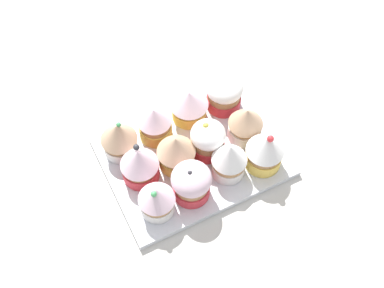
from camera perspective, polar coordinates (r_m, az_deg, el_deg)
name	(u,v)px	position (r cm, az deg, el deg)	size (l,w,h in cm)	color
ground_plane	(192,161)	(88.31, 0.00, -1.93)	(180.00, 180.00, 3.00)	beige
baking_tray	(192,155)	(86.49, 0.00, -1.25)	(29.38, 22.87, 1.20)	silver
cupcake_0	(224,93)	(89.03, 3.66, 5.76)	(6.48, 6.48, 6.67)	#D1333D
cupcake_1	(189,104)	(87.22, -0.32, 4.54)	(6.70, 6.70, 6.82)	#EFC651
cupcake_2	(155,123)	(85.04, -4.23, 2.42)	(5.77, 5.77, 7.42)	#EFC651
cupcake_3	(119,138)	(83.83, -8.27, 0.65)	(6.17, 6.17, 7.69)	white
cupcake_4	(246,123)	(85.36, 6.08, 2.40)	(5.95, 5.95, 7.21)	white
cupcake_5	(208,139)	(83.30, 1.80, 0.55)	(5.86, 5.86, 7.35)	#D1333D
cupcake_6	(176,151)	(81.63, -1.80, -0.79)	(6.40, 6.40, 7.60)	#EFC651
cupcake_7	(139,162)	(81.06, -6.06, -2.01)	(6.31, 6.31, 8.04)	#D1333D
cupcake_8	(265,150)	(82.41, 8.25, -0.68)	(6.31, 6.31, 8.30)	#EFC651
cupcake_9	(229,159)	(80.98, 4.24, -1.72)	(5.84, 5.84, 7.81)	white
cupcake_10	(191,182)	(79.23, -0.07, -4.37)	(6.44, 6.44, 7.28)	#D1333D
cupcake_11	(157,199)	(78.28, -4.00, -6.24)	(5.85, 5.85, 7.04)	white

